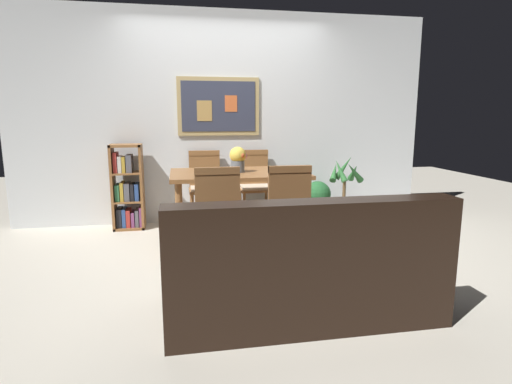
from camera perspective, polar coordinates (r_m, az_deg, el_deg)
The scene contains 13 objects.
ground_plane at distance 4.16m, azimuth -1.86°, elevation -8.24°, with size 12.00×12.00×0.00m, color beige.
wall_back_with_painting at distance 5.31m, azimuth -4.24°, elevation 10.10°, with size 5.20×0.14×2.60m.
dining_table at distance 4.38m, azimuth -2.44°, elevation 1.47°, with size 1.41×0.89×0.75m.
dining_chair_near_left at distance 3.64m, azimuth -5.43°, elevation -2.24°, with size 0.40×0.41×0.91m.
dining_chair_near_right at distance 3.74m, azimuth 4.23°, elevation -1.86°, with size 0.40×0.41×0.91m.
dining_chair_far_right at distance 5.19m, azimuth -0.22°, elevation 1.63°, with size 0.40×0.41×0.91m.
dining_chair_far_left at distance 5.12m, azimuth -7.02°, elevation 1.44°, with size 0.40×0.41×0.91m.
leather_couch at distance 2.84m, azimuth 6.18°, elevation -10.73°, with size 1.80×0.84×0.84m.
bookshelf at distance 5.13m, azimuth -17.27°, elevation 0.14°, with size 0.36×0.28×1.01m.
potted_ivy at distance 5.41m, azimuth 8.47°, elevation -0.90°, with size 0.34×0.34×0.59m.
potted_palm at distance 5.15m, azimuth 12.05°, elevation -0.41°, with size 0.42×0.43×0.86m.
flower_vase at distance 4.32m, azimuth -2.50°, elevation 4.67°, with size 0.19×0.18×0.27m.
tv_remote at distance 4.47m, azimuth 3.17°, elevation 3.12°, with size 0.14×0.14×0.02m.
Camera 1 is at (-0.59, -3.90, 1.33)m, focal length 29.03 mm.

